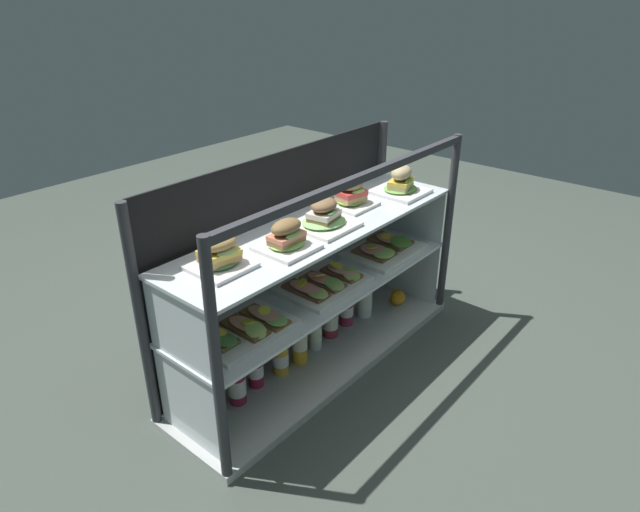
# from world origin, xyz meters

# --- Properties ---
(ground_plane) EXTENTS (6.00, 6.00, 0.02)m
(ground_plane) POSITION_xyz_m (0.00, 0.00, -0.01)
(ground_plane) COLOR #414A42
(ground_plane) RESTS_ON ground
(case_base_deck) EXTENTS (1.37, 0.40, 0.03)m
(case_base_deck) POSITION_xyz_m (0.00, 0.00, 0.02)
(case_base_deck) COLOR #B7BCB7
(case_base_deck) RESTS_ON ground
(case_frame) EXTENTS (1.37, 0.40, 0.85)m
(case_frame) POSITION_xyz_m (0.00, 0.11, 0.46)
(case_frame) COLOR #333338
(case_frame) RESTS_ON ground
(riser_lower_tier) EXTENTS (1.31, 0.33, 0.31)m
(riser_lower_tier) POSITION_xyz_m (0.00, 0.00, 0.19)
(riser_lower_tier) COLOR silver
(riser_lower_tier) RESTS_ON case_base_deck
(shelf_lower_glass) EXTENTS (1.32, 0.35, 0.01)m
(shelf_lower_glass) POSITION_xyz_m (0.00, 0.00, 0.35)
(shelf_lower_glass) COLOR silver
(shelf_lower_glass) RESTS_ON riser_lower_tier
(riser_upper_tier) EXTENTS (1.31, 0.33, 0.24)m
(riser_upper_tier) POSITION_xyz_m (0.00, 0.00, 0.47)
(riser_upper_tier) COLOR silver
(riser_upper_tier) RESTS_ON shelf_lower_glass
(shelf_upper_glass) EXTENTS (1.32, 0.35, 0.01)m
(shelf_upper_glass) POSITION_xyz_m (0.00, 0.00, 0.60)
(shelf_upper_glass) COLOR silver
(shelf_upper_glass) RESTS_ON riser_upper_tier
(plated_roll_sandwich_mid_right) EXTENTS (0.18, 0.18, 0.11)m
(plated_roll_sandwich_mid_right) POSITION_xyz_m (-0.47, 0.01, 0.65)
(plated_roll_sandwich_mid_right) COLOR white
(plated_roll_sandwich_mid_right) RESTS_ON shelf_upper_glass
(plated_roll_sandwich_left_of_center) EXTENTS (0.18, 0.18, 0.11)m
(plated_roll_sandwich_left_of_center) POSITION_xyz_m (-0.23, -0.05, 0.65)
(plated_roll_sandwich_left_of_center) COLOR white
(plated_roll_sandwich_left_of_center) RESTS_ON shelf_upper_glass
(plated_roll_sandwich_mid_left) EXTENTS (0.21, 0.21, 0.11)m
(plated_roll_sandwich_mid_left) POSITION_xyz_m (-0.01, -0.02, 0.65)
(plated_roll_sandwich_mid_left) COLOR white
(plated_roll_sandwich_mid_left) RESTS_ON shelf_upper_glass
(plated_roll_sandwich_center) EXTENTS (0.17, 0.17, 0.12)m
(plated_roll_sandwich_center) POSITION_xyz_m (0.23, 0.03, 0.65)
(plated_roll_sandwich_center) COLOR white
(plated_roll_sandwich_center) RESTS_ON shelf_upper_glass
(plated_roll_sandwich_far_left) EXTENTS (0.20, 0.20, 0.12)m
(plated_roll_sandwich_far_left) POSITION_xyz_m (0.48, -0.04, 0.65)
(plated_roll_sandwich_far_left) COLOR white
(plated_roll_sandwich_far_left) RESTS_ON shelf_upper_glass
(open_sandwich_tray_left_of_center) EXTENTS (0.34, 0.25, 0.05)m
(open_sandwich_tray_left_of_center) POSITION_xyz_m (-0.41, -0.01, 0.37)
(open_sandwich_tray_left_of_center) COLOR white
(open_sandwich_tray_left_of_center) RESTS_ON shelf_lower_glass
(open_sandwich_tray_mid_right) EXTENTS (0.34, 0.25, 0.06)m
(open_sandwich_tray_mid_right) POSITION_xyz_m (0.00, -0.02, 0.37)
(open_sandwich_tray_mid_right) COLOR white
(open_sandwich_tray_mid_right) RESTS_ON shelf_lower_glass
(open_sandwich_tray_center) EXTENTS (0.34, 0.25, 0.06)m
(open_sandwich_tray_center) POSITION_xyz_m (0.41, -0.02, 0.37)
(open_sandwich_tray_center) COLOR white
(open_sandwich_tray_center) RESTS_ON shelf_lower_glass
(juice_bottle_back_left) EXTENTS (0.06, 0.06, 0.25)m
(juice_bottle_back_left) POSITION_xyz_m (-0.54, 0.04, 0.14)
(juice_bottle_back_left) COLOR #BBD856
(juice_bottle_back_left) RESTS_ON case_base_deck
(juice_bottle_back_center) EXTENTS (0.07, 0.07, 0.22)m
(juice_bottle_back_center) POSITION_xyz_m (-0.42, 0.04, 0.12)
(juice_bottle_back_center) COLOR maroon
(juice_bottle_back_center) RESTS_ON case_base_deck
(juice_bottle_front_fourth) EXTENTS (0.06, 0.06, 0.23)m
(juice_bottle_front_fourth) POSITION_xyz_m (-0.31, 0.05, 0.12)
(juice_bottle_front_fourth) COLOR maroon
(juice_bottle_front_fourth) RESTS_ON case_base_deck
(juice_bottle_front_right_end) EXTENTS (0.06, 0.06, 0.21)m
(juice_bottle_front_right_end) POSITION_xyz_m (-0.20, 0.03, 0.12)
(juice_bottle_front_right_end) COLOR gold
(juice_bottle_front_right_end) RESTS_ON case_base_deck
(juice_bottle_front_middle) EXTENTS (0.06, 0.06, 0.24)m
(juice_bottle_front_middle) POSITION_xyz_m (-0.10, 0.02, 0.14)
(juice_bottle_front_middle) COLOR gold
(juice_bottle_front_middle) RESTS_ON case_base_deck
(juice_bottle_back_right) EXTENTS (0.06, 0.06, 0.21)m
(juice_bottle_back_right) POSITION_xyz_m (0.01, 0.04, 0.12)
(juice_bottle_back_right) COLOR silver
(juice_bottle_back_right) RESTS_ON case_base_deck
(juice_bottle_tucked_behind) EXTENTS (0.07, 0.07, 0.26)m
(juice_bottle_tucked_behind) POSITION_xyz_m (0.13, 0.05, 0.14)
(juice_bottle_tucked_behind) COLOR maroon
(juice_bottle_tucked_behind) RESTS_ON case_base_deck
(juice_bottle_near_post) EXTENTS (0.06, 0.06, 0.22)m
(juice_bottle_near_post) POSITION_xyz_m (0.24, 0.05, 0.12)
(juice_bottle_near_post) COLOR #9B2B4A
(juice_bottle_near_post) RESTS_ON case_base_deck
(juice_bottle_front_second) EXTENTS (0.07, 0.07, 0.21)m
(juice_bottle_front_second) POSITION_xyz_m (0.35, 0.03, 0.12)
(juice_bottle_front_second) COLOR white
(juice_bottle_front_second) RESTS_ON case_base_deck
(orange_fruit_beside_bottles) EXTENTS (0.07, 0.07, 0.07)m
(orange_fruit_beside_bottles) POSITION_xyz_m (0.53, -0.03, 0.07)
(orange_fruit_beside_bottles) COLOR orange
(orange_fruit_beside_bottles) RESTS_ON case_base_deck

